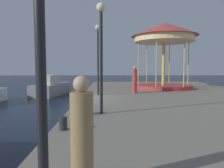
{
  "coord_description": "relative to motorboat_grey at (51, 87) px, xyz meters",
  "views": [
    {
      "loc": [
        1.63,
        -12.52,
        2.62
      ],
      "look_at": [
        2.05,
        2.72,
        1.43
      ],
      "focal_mm": 33.24,
      "sensor_mm": 36.0,
      "label": 1
    }
  ],
  "objects": [
    {
      "name": "ground_plane",
      "position": [
        3.73,
        -7.65,
        -0.74
      ],
      "size": [
        120.0,
        120.0,
        0.0
      ],
      "primitive_type": "plane",
      "color": "black"
    },
    {
      "name": "quay_dock",
      "position": [
        10.52,
        -7.65,
        -0.34
      ],
      "size": [
        13.58,
        29.1,
        0.8
      ],
      "primitive_type": "cube",
      "color": "gray",
      "rests_on": "ground"
    },
    {
      "name": "motorboat_grey",
      "position": [
        0.0,
        0.0,
        0.0
      ],
      "size": [
        2.86,
        5.72,
        1.95
      ],
      "color": "gray",
      "rests_on": "ground"
    },
    {
      "name": "carousel",
      "position": [
        10.47,
        -1.79,
        4.42
      ],
      "size": [
        5.78,
        5.78,
        5.77
      ],
      "color": "#B23333",
      "rests_on": "quay_dock"
    },
    {
      "name": "lamp_post_mid_promenade",
      "position": [
        5.17,
        -12.02,
        3.02
      ],
      "size": [
        0.36,
        0.36,
        4.32
      ],
      "color": "black",
      "rests_on": "quay_dock"
    },
    {
      "name": "lamp_post_far_end",
      "position": [
        4.81,
        -6.2,
        3.22
      ],
      "size": [
        0.36,
        0.36,
        4.67
      ],
      "color": "black",
      "rests_on": "quay_dock"
    },
    {
      "name": "bollard_center",
      "position": [
        4.36,
        -12.35,
        0.26
      ],
      "size": [
        0.24,
        0.24,
        0.4
      ],
      "primitive_type": "cylinder",
      "color": "#2D2D33",
      "rests_on": "quay_dock"
    },
    {
      "name": "bollard_north",
      "position": [
        4.09,
        -14.16,
        0.26
      ],
      "size": [
        0.24,
        0.24,
        0.4
      ],
      "primitive_type": "cylinder",
      "color": "#2D2D33",
      "rests_on": "quay_dock"
    },
    {
      "name": "bollard_south",
      "position": [
        4.41,
        -12.11,
        0.26
      ],
      "size": [
        0.24,
        0.24,
        0.4
      ],
      "primitive_type": "cylinder",
      "color": "#2D2D33",
      "rests_on": "quay_dock"
    },
    {
      "name": "person_mid_promenade",
      "position": [
        7.4,
        -5.37,
        0.99
      ],
      "size": [
        0.34,
        0.34,
        1.96
      ],
      "color": "#B23833",
      "rests_on": "quay_dock"
    },
    {
      "name": "person_far_corner",
      "position": [
        5.0,
        -17.19,
        0.86
      ],
      "size": [
        0.34,
        0.34,
        1.71
      ],
      "color": "#937A4C",
      "rests_on": "quay_dock"
    }
  ]
}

